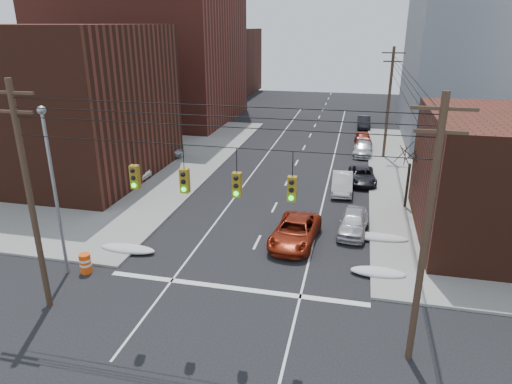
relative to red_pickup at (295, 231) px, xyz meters
The scene contains 27 objects.
ground 12.73m from the red_pickup, 100.64° to the right, with size 160.00×160.00×0.00m, color black.
sidewalk_nw 32.74m from the red_pickup, 153.69° to the left, with size 40.00×40.00×0.15m, color gray.
building_brick_tall 46.45m from the red_pickup, 126.57° to the left, with size 24.00×20.00×30.00m, color maroon.
building_brick_near 26.76m from the red_pickup, 158.66° to the left, with size 20.00×16.00×13.00m, color #451F14.
building_brick_far 67.93m from the red_pickup, 114.74° to the left, with size 22.00×18.00×12.00m, color #451F14.
building_glass 62.30m from the red_pickup, 69.37° to the left, with size 20.00×18.00×22.00m, color gray.
utility_pole_left 15.26m from the red_pickup, 138.82° to the right, with size 2.20×0.28×11.00m.
utility_pole_right 12.37m from the red_pickup, 57.03° to the right, with size 2.20×0.28×11.00m.
utility_pole_far 22.93m from the red_pickup, 74.03° to the left, with size 2.20×0.28×11.00m.
traffic_signals 11.68m from the red_pickup, 103.30° to the right, with size 17.00×0.42×2.02m.
street_light 14.32m from the red_pickup, 151.29° to the right, with size 0.44×0.44×9.32m.
bare_tree 10.55m from the red_pickup, 46.05° to the left, with size 2.09×2.20×4.93m.
snow_nw 10.37m from the red_pickup, 160.30° to the right, with size 3.50×1.08×0.42m, color silver.
snow_ne 5.90m from the red_pickup, 30.60° to the right, with size 3.00×1.08×0.42m, color silver.
snow_east_far 5.31m from the red_pickup, 16.65° to the left, with size 4.00×1.08×0.42m, color silver.
red_pickup is the anchor object (origin of this frame).
parked_car_a 4.22m from the red_pickup, 32.85° to the left, with size 1.79×4.46×1.52m, color silver.
parked_car_b 10.34m from the red_pickup, 76.27° to the left, with size 1.64×4.69×1.55m, color silver.
parked_car_c 13.35m from the red_pickup, 72.32° to the left, with size 2.16×4.69×1.30m, color black.
parked_car_d 22.23m from the red_pickup, 79.49° to the left, with size 1.91×4.69×1.36m, color #B8B8BD.
parked_car_e 26.25m from the red_pickup, 81.11° to the left, with size 1.80×4.48×1.53m, color maroon.
parked_car_f 35.67m from the red_pickup, 83.47° to the left, with size 1.63×4.68×1.54m, color black.
lot_car_a 18.90m from the red_pickup, 151.93° to the left, with size 1.67×4.79×1.58m, color silver.
lot_car_b 22.78m from the red_pickup, 135.87° to the left, with size 2.38×5.15×1.43m, color #ADADB2.
lot_car_c 21.57m from the red_pickup, 162.35° to the left, with size 2.12×5.21×1.51m, color black.
lot_car_d 24.94m from the red_pickup, 144.47° to the left, with size 1.50×3.72×1.27m, color #A3A3A7.
construction_barrel 12.51m from the red_pickup, 150.10° to the right, with size 0.66×0.66×1.13m.
Camera 1 is at (5.70, -13.44, 13.13)m, focal length 32.00 mm.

